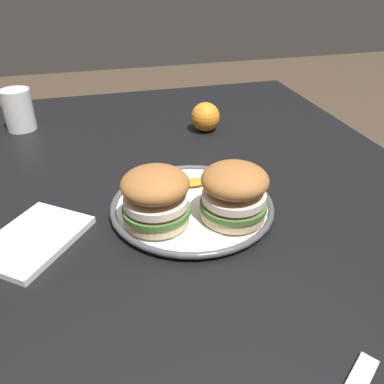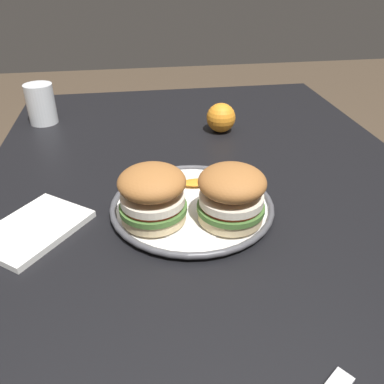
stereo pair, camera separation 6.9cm
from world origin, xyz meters
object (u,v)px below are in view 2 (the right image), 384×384
at_px(sandwich_half_right, 152,194).
at_px(dinner_plate, 192,206).
at_px(whole_orange, 221,118).
at_px(drinking_glass, 42,107).
at_px(sandwich_half_left, 232,194).
at_px(dining_table, 211,228).

bearing_deg(sandwich_half_right, dinner_plate, -61.00).
bearing_deg(whole_orange, drinking_glass, 74.01).
xyz_separation_m(dinner_plate, sandwich_half_left, (-0.06, -0.06, 0.06)).
height_order(dining_table, sandwich_half_left, sandwich_half_left).
bearing_deg(sandwich_half_right, drinking_glass, 26.58).
xyz_separation_m(sandwich_half_right, whole_orange, (0.41, -0.21, -0.03)).
bearing_deg(sandwich_half_left, drinking_glass, 35.67).
relative_size(sandwich_half_left, whole_orange, 1.71).
height_order(dining_table, dinner_plate, dinner_plate).
height_order(sandwich_half_right, drinking_glass, sandwich_half_right).
bearing_deg(sandwich_half_right, sandwich_half_left, -98.79).
xyz_separation_m(dining_table, dinner_plate, (-0.06, 0.05, 0.10)).
bearing_deg(drinking_glass, dinner_plate, -145.40).
xyz_separation_m(sandwich_half_right, drinking_glass, (0.55, 0.27, -0.02)).
bearing_deg(whole_orange, dining_table, 164.67).
distance_m(dining_table, dinner_plate, 0.13).
relative_size(dinner_plate, sandwich_half_left, 2.33).
height_order(dinner_plate, sandwich_half_left, sandwich_half_left).
xyz_separation_m(dining_table, whole_orange, (0.31, -0.09, 0.13)).
bearing_deg(dinner_plate, drinking_glass, 34.60).
relative_size(dinner_plate, sandwich_half_right, 2.10).
distance_m(sandwich_half_left, sandwich_half_right, 0.14).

